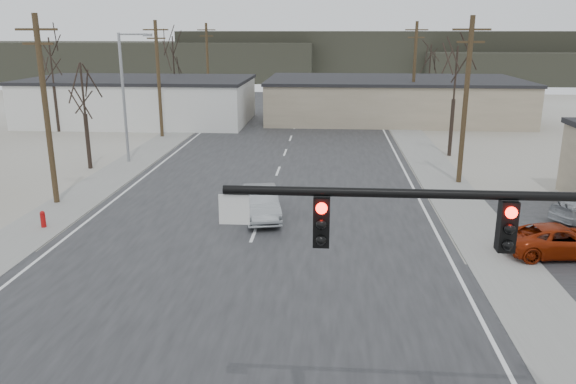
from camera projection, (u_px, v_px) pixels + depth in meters
name	position (u px, v px, depth m)	size (l,w,h in m)	color
ground	(222.00, 318.00, 18.57)	(140.00, 140.00, 0.00)	beige
main_road	(270.00, 192.00, 32.94)	(18.00, 110.00, 0.05)	black
cross_road	(222.00, 317.00, 18.57)	(90.00, 10.00, 0.04)	black
sidewalk_left	(124.00, 168.00, 38.49)	(3.00, 90.00, 0.06)	gray
sidewalk_right	(438.00, 174.00, 36.96)	(3.00, 90.00, 0.06)	gray
traffic_signal_mast	(560.00, 273.00, 10.76)	(8.95, 0.43, 7.20)	black
fire_hydrant	(43.00, 219.00, 26.85)	(0.24, 0.24, 0.87)	#A50C0C
building_left_far	(141.00, 100.00, 57.42)	(22.30, 12.30, 4.50)	silver
building_right_far	(393.00, 99.00, 59.40)	(26.30, 14.30, 4.30)	tan
upole_left_b	(46.00, 108.00, 29.45)	(2.20, 0.30, 10.00)	#44321F
upole_left_c	(159.00, 77.00, 48.61)	(2.20, 0.30, 10.00)	#44321F
upole_left_d	(208.00, 64.00, 67.77)	(2.20, 0.30, 10.00)	#44321F
upole_right_a	(466.00, 99.00, 33.54)	(2.20, 0.30, 10.00)	#44321F
upole_right_b	(414.00, 72.00, 54.61)	(2.20, 0.30, 10.00)	#44321F
streetlight_main	(126.00, 91.00, 39.02)	(2.40, 0.25, 9.00)	gray
tree_left_near	(83.00, 92.00, 37.22)	(3.30, 3.30, 7.35)	#2D231B
tree_right_mid	(456.00, 76.00, 40.93)	(3.74, 3.74, 8.33)	#2D231B
tree_left_far	(173.00, 57.00, 61.91)	(3.96, 3.96, 8.82)	#2D231B
tree_right_far	(430.00, 62.00, 65.76)	(3.52, 3.52, 7.84)	#2D231B
tree_left_mid	(51.00, 63.00, 50.99)	(3.96, 3.96, 8.82)	#2D231B
hill_left	(132.00, 61.00, 108.27)	(70.00, 18.00, 7.00)	#333026
hill_center	(392.00, 55.00, 108.21)	(80.00, 18.00, 9.00)	#333026
sedan_crossing	(261.00, 203.00, 28.23)	(1.62, 4.66, 1.53)	gray
car_far_a	(337.00, 109.00, 61.01)	(2.36, 5.81, 1.69)	black
car_far_b	(295.00, 103.00, 66.64)	(1.81, 4.50, 1.53)	black
car_parked_red	(560.00, 240.00, 23.49)	(2.15, 4.67, 1.30)	maroon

